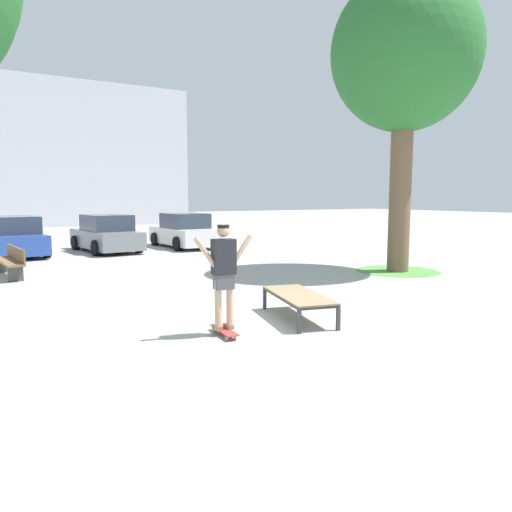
# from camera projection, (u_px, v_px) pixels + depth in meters

# --- Properties ---
(ground_plane) EXTENTS (120.00, 120.00, 0.00)m
(ground_plane) POSITION_uv_depth(u_px,v_px,m) (303.00, 324.00, 8.54)
(ground_plane) COLOR #A8A8A3
(skate_box) EXTENTS (1.20, 2.03, 0.46)m
(skate_box) POSITION_uv_depth(u_px,v_px,m) (298.00, 297.00, 8.86)
(skate_box) COLOR #38383D
(skate_box) RESTS_ON ground
(skateboard) EXTENTS (0.27, 0.81, 0.09)m
(skateboard) POSITION_uv_depth(u_px,v_px,m) (224.00, 330.00, 7.85)
(skateboard) COLOR #B23333
(skateboard) RESTS_ON ground
(skater) EXTENTS (1.00, 0.31, 1.69)m
(skater) POSITION_uv_depth(u_px,v_px,m) (224.00, 269.00, 7.73)
(skater) COLOR tan
(skater) RESTS_ON skateboard
(tree_near_right) EXTENTS (4.21, 4.21, 8.50)m
(tree_near_right) POSITION_uv_depth(u_px,v_px,m) (405.00, 56.00, 13.86)
(tree_near_right) COLOR brown
(tree_near_right) RESTS_ON ground
(grass_patch_near_right) EXTENTS (2.46, 2.46, 0.01)m
(grass_patch_near_right) POSITION_uv_depth(u_px,v_px,m) (397.00, 271.00, 14.61)
(grass_patch_near_right) COLOR #519342
(grass_patch_near_right) RESTS_ON ground
(car_blue) EXTENTS (2.20, 4.34, 1.50)m
(car_blue) POSITION_uv_depth(u_px,v_px,m) (14.00, 238.00, 18.23)
(car_blue) COLOR #28479E
(car_blue) RESTS_ON ground
(car_grey) EXTENTS (2.22, 4.34, 1.50)m
(car_grey) POSITION_uv_depth(u_px,v_px,m) (106.00, 235.00, 19.80)
(car_grey) COLOR slate
(car_grey) RESTS_ON ground
(car_white) EXTENTS (1.98, 4.23, 1.50)m
(car_white) POSITION_uv_depth(u_px,v_px,m) (184.00, 232.00, 21.46)
(car_white) COLOR silver
(car_white) RESTS_ON ground
(park_bench) EXTENTS (0.67, 2.43, 0.83)m
(park_bench) POSITION_uv_depth(u_px,v_px,m) (10.00, 261.00, 13.57)
(park_bench) COLOR brown
(park_bench) RESTS_ON ground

